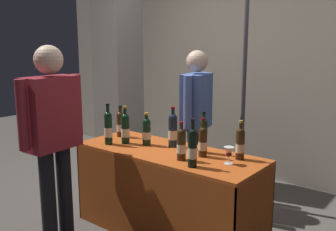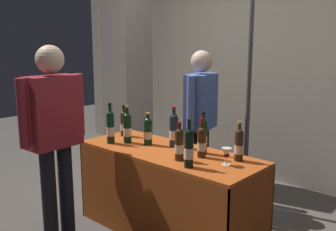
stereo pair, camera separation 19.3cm
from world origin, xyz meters
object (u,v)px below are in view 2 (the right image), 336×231
(vendor_presenter, at_px, (201,115))
(wine_glass_near_vendor, at_px, (226,153))
(taster_foreground_right, at_px, (54,127))
(booth_signpost, at_px, (250,62))
(featured_wine_bottle, at_px, (127,127))
(tasting_table, at_px, (168,177))
(concrete_pillar, at_px, (127,48))
(display_bottle_0, at_px, (239,144))

(vendor_presenter, bearing_deg, wine_glass_near_vendor, 34.12)
(taster_foreground_right, relative_size, booth_signpost, 0.70)
(featured_wine_bottle, relative_size, booth_signpost, 0.15)
(tasting_table, distance_m, taster_foreground_right, 1.03)
(concrete_pillar, xyz_separation_m, booth_signpost, (1.77, -0.01, -0.11))
(wine_glass_near_vendor, distance_m, taster_foreground_right, 1.38)
(tasting_table, relative_size, featured_wine_bottle, 4.80)
(display_bottle_0, relative_size, wine_glass_near_vendor, 2.35)
(display_bottle_0, distance_m, vendor_presenter, 0.95)
(concrete_pillar, xyz_separation_m, wine_glass_near_vendor, (2.15, -0.96, -0.73))
(booth_signpost, bearing_deg, tasting_table, -100.59)
(tasting_table, bearing_deg, taster_foreground_right, -131.60)
(featured_wine_bottle, bearing_deg, wine_glass_near_vendor, 3.91)
(featured_wine_bottle, xyz_separation_m, taster_foreground_right, (-0.17, -0.63, 0.09))
(tasting_table, height_order, booth_signpost, booth_signpost)
(booth_signpost, bearing_deg, concrete_pillar, 179.61)
(concrete_pillar, bearing_deg, wine_glass_near_vendor, -23.97)
(concrete_pillar, relative_size, booth_signpost, 1.35)
(vendor_presenter, bearing_deg, concrete_pillar, -114.72)
(tasting_table, height_order, display_bottle_0, display_bottle_0)
(vendor_presenter, relative_size, booth_signpost, 0.67)
(concrete_pillar, bearing_deg, booth_signpost, -0.39)
(concrete_pillar, xyz_separation_m, display_bottle_0, (2.17, -0.81, -0.69))
(concrete_pillar, height_order, vendor_presenter, concrete_pillar)
(vendor_presenter, bearing_deg, featured_wine_bottle, -31.34)
(concrete_pillar, height_order, wine_glass_near_vendor, concrete_pillar)
(wine_glass_near_vendor, xyz_separation_m, vendor_presenter, (-0.77, 0.69, 0.09))
(display_bottle_0, height_order, booth_signpost, booth_signpost)
(featured_wine_bottle, xyz_separation_m, booth_signpost, (0.62, 1.02, 0.56))
(featured_wine_bottle, relative_size, display_bottle_0, 1.10)
(featured_wine_bottle, relative_size, vendor_presenter, 0.22)
(featured_wine_bottle, bearing_deg, display_bottle_0, 12.17)
(concrete_pillar, xyz_separation_m, taster_foreground_right, (0.98, -1.66, -0.59))
(featured_wine_bottle, bearing_deg, tasting_table, 6.95)
(wine_glass_near_vendor, relative_size, vendor_presenter, 0.08)
(display_bottle_0, height_order, vendor_presenter, vendor_presenter)
(featured_wine_bottle, bearing_deg, booth_signpost, 58.46)
(wine_glass_near_vendor, relative_size, booth_signpost, 0.06)
(tasting_table, bearing_deg, display_bottle_0, 16.04)
(tasting_table, bearing_deg, booth_signpost, 79.41)
(display_bottle_0, bearing_deg, concrete_pillar, 159.56)
(vendor_presenter, height_order, booth_signpost, booth_signpost)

